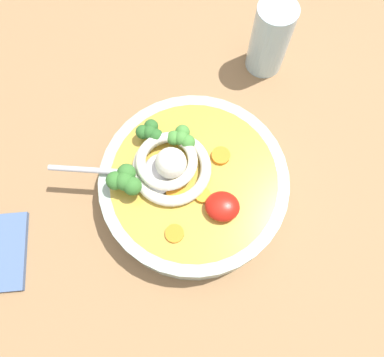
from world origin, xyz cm
name	(u,v)px	position (x,y,z in cm)	size (l,w,h in cm)	color
table_slab	(197,170)	(0.00, 0.00, 1.43)	(100.52, 100.52, 2.86)	#936D47
soup_bowl	(192,184)	(0.25, 3.80, 5.68)	(26.33, 26.33, 5.46)	#9EB2A3
noodle_pile	(170,165)	(3.36, 2.84, 9.82)	(11.95, 11.71, 4.80)	silver
soup_spoon	(148,174)	(6.23, 4.24, 9.12)	(17.40, 6.31, 1.60)	#B7B7BC
chili_sauce_dollop	(222,206)	(-4.29, 7.42, 9.36)	(4.59, 4.13, 2.07)	#B2190F
broccoli_floret_left	(181,138)	(2.43, -1.16, 10.32)	(4.03, 3.47, 3.19)	#7A9E60
broccoli_floret_right	(150,132)	(6.86, -1.46, 10.26)	(3.91, 3.37, 3.09)	#7A9E60
broccoli_floret_center	(125,180)	(8.78, 6.12, 10.73)	(4.86, 4.18, 3.84)	#7A9E60
carrot_slice_beside_chili	(221,157)	(-3.27, 0.20, 8.64)	(2.61, 2.61, 0.63)	orange
carrot_slice_beside_noodles	(203,195)	(-1.51, 6.05, 8.63)	(2.10, 2.10, 0.62)	orange
carrot_slice_extra_b	(175,233)	(1.42, 11.68, 8.53)	(2.47, 2.47, 0.40)	orange
carrot_slice_front	(175,193)	(2.17, 6.23, 8.62)	(2.47, 2.47, 0.59)	orange
drinking_glass	(270,39)	(-8.55, -20.45, 9.04)	(6.08, 6.08, 12.35)	silver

